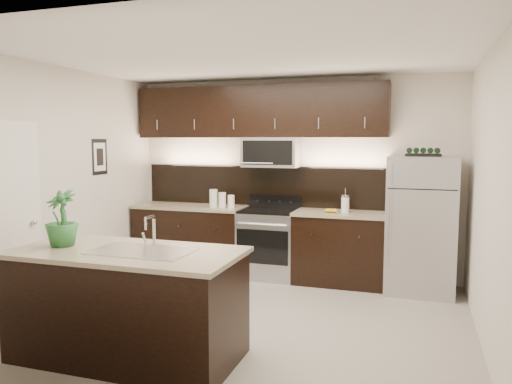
% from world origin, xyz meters
% --- Properties ---
extents(ground, '(4.50, 4.50, 0.00)m').
position_xyz_m(ground, '(0.00, 0.00, 0.00)').
color(ground, gray).
rests_on(ground, ground).
extents(room_walls, '(4.52, 4.02, 2.71)m').
position_xyz_m(room_walls, '(-0.11, -0.04, 1.70)').
color(room_walls, beige).
rests_on(room_walls, ground).
extents(counter_run, '(3.51, 0.65, 0.94)m').
position_xyz_m(counter_run, '(-0.46, 1.69, 0.47)').
color(counter_run, black).
rests_on(counter_run, ground).
extents(upper_fixtures, '(3.49, 0.40, 1.66)m').
position_xyz_m(upper_fixtures, '(-0.43, 1.84, 2.14)').
color(upper_fixtures, black).
rests_on(upper_fixtures, counter_run).
extents(island, '(1.96, 0.96, 0.94)m').
position_xyz_m(island, '(-0.68, -1.11, 0.47)').
color(island, black).
rests_on(island, ground).
extents(sink_faucet, '(0.84, 0.50, 0.28)m').
position_xyz_m(sink_faucet, '(-0.53, -1.10, 0.96)').
color(sink_faucet, silver).
rests_on(sink_faucet, island).
extents(refrigerator, '(0.81, 0.73, 1.67)m').
position_xyz_m(refrigerator, '(1.70, 1.63, 0.84)').
color(refrigerator, '#B2B2B7').
rests_on(refrigerator, ground).
extents(wine_rack, '(0.41, 0.26, 0.10)m').
position_xyz_m(wine_rack, '(1.70, 1.63, 1.72)').
color(wine_rack, black).
rests_on(wine_rack, refrigerator).
extents(plant, '(0.31, 0.31, 0.49)m').
position_xyz_m(plant, '(-1.30, -1.14, 1.19)').
color(plant, '#28652E').
rests_on(plant, island).
extents(canisters, '(0.37, 0.11, 0.25)m').
position_xyz_m(canisters, '(-0.94, 1.64, 1.05)').
color(canisters, silver).
rests_on(canisters, counter_run).
extents(french_press, '(0.11, 0.11, 0.30)m').
position_xyz_m(french_press, '(0.78, 1.64, 1.05)').
color(french_press, silver).
rests_on(french_press, counter_run).
extents(bananas, '(0.17, 0.13, 0.05)m').
position_xyz_m(bananas, '(0.56, 1.61, 0.97)').
color(bananas, gold).
rests_on(bananas, counter_run).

